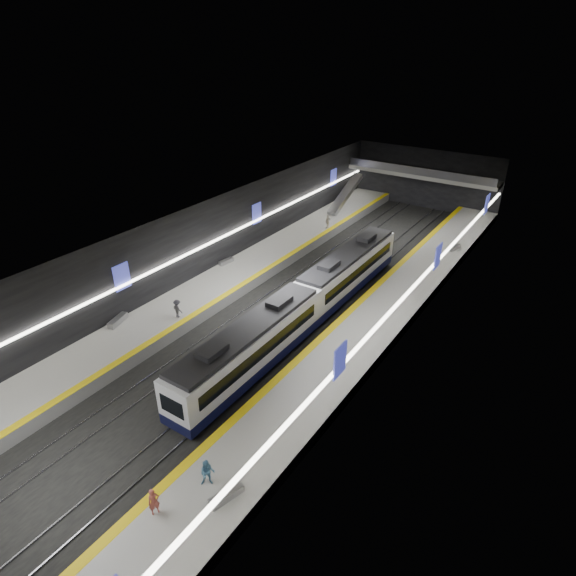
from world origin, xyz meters
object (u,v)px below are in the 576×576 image
Objects in this scene: passenger_left_a at (328,221)px; bench_left_near at (118,320)px; bench_left_far at (226,261)px; passenger_left_b at (177,309)px; escalator at (345,194)px; bench_right_far at (454,248)px; train at (305,303)px; bench_right_near at (226,496)px; passenger_right_b at (207,473)px; passenger_right_a at (154,502)px.

bench_left_near is at bearing -4.63° from passenger_left_a.
bench_left_far is 10.70m from passenger_left_b.
bench_right_far is (16.25, -5.50, -1.69)m from escalator.
train is 12.70m from bench_left_far.
bench_left_near is 28.00m from passenger_left_a.
escalator is at bearing 91.77° from bench_left_far.
escalator is 35.51m from bench_left_near.
train reaches higher than passenger_left_b.
escalator is 4.74× the size of bench_left_far.
train is 17.45× the size of passenger_left_a.
bench_right_near is (18.06, -7.83, -0.02)m from bench_left_near.
bench_right_near is 1.09× the size of passenger_left_a.
passenger_right_b is (-1.57, -37.57, 0.60)m from bench_right_far.
passenger_right_a reaches higher than bench_right_near.
passenger_right_b is (-1.38, 0.18, 0.58)m from bench_right_near.
passenger_right_b is at bearing -74.71° from train.
train reaches higher than passenger_right_a.
passenger_right_a is (3.67, -19.86, -0.42)m from train.
bench_left_far is at bearing 146.27° from bench_right_near.
passenger_left_b is (-0.34, -24.35, -0.06)m from passenger_left_a.
escalator reaches higher than passenger_left_a.
bench_left_near reaches higher than bench_right_near.
bench_right_near is 1.08× the size of bench_right_far.
passenger_right_a is at bearing 138.61° from passenger_left_b.
passenger_right_a is at bearing -79.52° from train.
bench_left_far is 1.06× the size of passenger_left_b.
bench_right_far is 37.61m from passenger_right_b.
passenger_right_a is (-2.39, -2.56, 0.55)m from bench_right_near.
bench_right_near is 37.75m from bench_right_far.
bench_left_near is 1.30× the size of passenger_right_a.
train is 21.41m from bench_right_far.
passenger_right_a reaches higher than bench_right_far.
bench_left_near is (-12.00, -9.47, -0.95)m from train.
bench_left_near is at bearing -83.01° from bench_left_far.
train is 15.32m from bench_left_near.
passenger_right_a is at bearing -49.28° from bench_left_near.
passenger_right_a is (15.67, -23.91, 0.57)m from bench_left_far.
escalator reaches higher than passenger_right_a.
passenger_left_b is (1.40, -32.03, -1.10)m from escalator.
passenger_left_a is (-12.94, 35.40, 0.05)m from passenger_right_b.
bench_left_near reaches higher than bench_right_far.
bench_left_far is 1.05× the size of passenger_right_b.
passenger_right_b reaches higher than bench_right_far.
passenger_left_b reaches higher than bench_right_far.
bench_left_near is 18.82m from passenger_right_a.
bench_right_far is (0.19, 37.75, -0.02)m from bench_right_near.
passenger_left_a is at bearing 127.96° from bench_right_near.
bench_right_near is 1.17× the size of passenger_left_b.
bench_left_near is 4.83m from passenger_left_b.
passenger_left_b is at bearing 2.25° from passenger_left_a.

